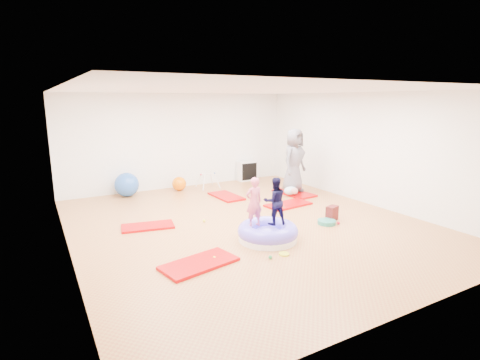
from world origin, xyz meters
TOP-DOWN VIEW (x-y plane):
  - room at (0.00, 0.00)m, footprint 7.01×8.01m
  - gym_mat_front_left at (-1.72, -1.43)m, footprint 1.33×0.85m
  - gym_mat_mid_left at (-1.94, 0.78)m, footprint 1.14×0.72m
  - gym_mat_center_back at (0.63, 2.19)m, footprint 0.63×1.17m
  - gym_mat_right at (1.61, 0.69)m, footprint 1.22×0.71m
  - gym_mat_rear_right at (2.46, 1.56)m, footprint 0.77×1.30m
  - inflatable_cushion at (-0.15, -1.05)m, footprint 1.15×1.15m
  - child_pink at (-0.39, -0.92)m, footprint 0.34×0.23m
  - child_navy at (0.01, -1.02)m, footprint 0.51×0.44m
  - adult_caregiver at (2.47, 1.63)m, footprint 1.02×0.85m
  - infant at (2.21, 1.36)m, footprint 0.39×0.40m
  - ball_pit_balls at (0.10, -0.59)m, footprint 3.16×2.37m
  - exercise_ball_blue at (-1.72, 3.60)m, footprint 0.66×0.66m
  - exercise_ball_orange at (-0.23, 3.54)m, footprint 0.41×0.41m
  - infant_play_gym at (0.62, 3.38)m, footprint 0.60×0.57m
  - cube_shelf at (2.23, 3.79)m, footprint 0.64×0.32m
  - balance_disc at (1.47, -0.89)m, footprint 0.39×0.39m
  - backpack at (1.74, -0.74)m, footprint 0.32×0.25m
  - yellow_toy at (-0.29, -1.77)m, footprint 0.18×0.18m

SIDE VIEW (x-z plane):
  - yellow_toy at x=-0.29m, z-range 0.00..0.03m
  - gym_mat_mid_left at x=-1.94m, z-range 0.00..0.04m
  - gym_mat_center_back at x=0.63m, z-range 0.00..0.05m
  - gym_mat_right at x=1.61m, z-range 0.00..0.05m
  - gym_mat_front_left at x=-1.72m, z-range 0.00..0.05m
  - gym_mat_rear_right at x=2.46m, z-range 0.00..0.05m
  - ball_pit_balls at x=0.10m, z-range 0.00..0.06m
  - balance_disc at x=1.47m, z-range 0.00..0.09m
  - inflatable_cushion at x=-0.15m, z-range -0.04..0.32m
  - backpack at x=1.74m, z-range 0.00..0.32m
  - infant at x=2.21m, z-range 0.05..0.29m
  - exercise_ball_orange at x=-0.23m, z-range 0.00..0.41m
  - infant_play_gym at x=0.62m, z-range 0.08..0.53m
  - cube_shelf at x=2.23m, z-range 0.00..0.64m
  - exercise_ball_blue at x=-1.72m, z-range 0.00..0.66m
  - child_navy at x=0.01m, z-range 0.33..1.25m
  - child_pink at x=-0.39m, z-range 0.33..1.27m
  - adult_caregiver at x=2.47m, z-range 0.05..1.84m
  - room at x=0.00m, z-range 0.00..2.80m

